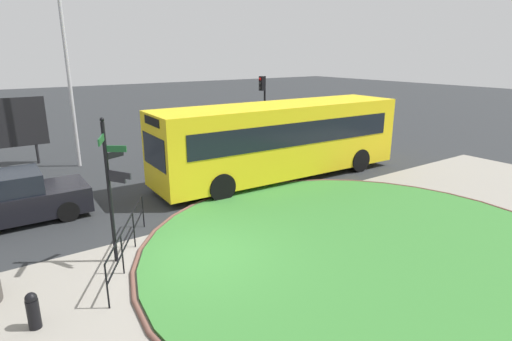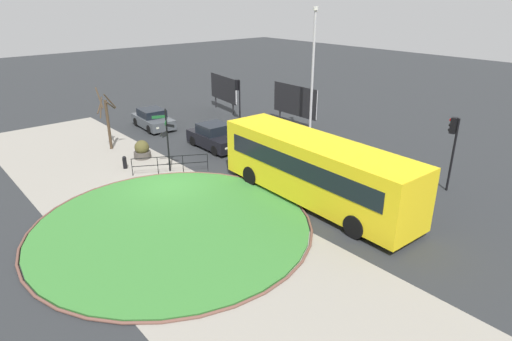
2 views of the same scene
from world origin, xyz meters
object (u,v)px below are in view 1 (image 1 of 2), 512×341
bus_yellow (281,139)px  lamppost_tall (67,63)px  bollard_foreground (33,310)px  traffic_light_near (263,94)px  signpost_directional (111,182)px  car_oncoming (16,199)px

bus_yellow → lamppost_tall: (-6.44, 6.65, 2.92)m
bollard_foreground → traffic_light_near: traffic_light_near is taller
bus_yellow → lamppost_tall: bearing=-44.0°
signpost_directional → car_oncoming: signpost_directional is taller
traffic_light_near → lamppost_tall: 10.05m
car_oncoming → traffic_light_near: 13.96m
car_oncoming → signpost_directional: bearing=-67.8°
bus_yellow → lamppost_tall: size_ratio=1.25×
signpost_directional → bus_yellow: 8.46m
signpost_directional → lamppost_tall: lamppost_tall is taller
car_oncoming → lamppost_tall: lamppost_tall is taller
lamppost_tall → traffic_light_near: bearing=-3.9°
signpost_directional → lamppost_tall: size_ratio=0.42×
signpost_directional → bollard_foreground: 3.14m
car_oncoming → traffic_light_near: (12.87, 5.00, 2.04)m
signpost_directional → car_oncoming: size_ratio=0.90×
bus_yellow → car_oncoming: bearing=-4.0°
bollard_foreground → car_oncoming: bearing=86.6°
bus_yellow → car_oncoming: 9.54m
signpost_directional → bus_yellow: (7.73, 3.39, -0.46)m
bollard_foreground → bus_yellow: size_ratio=0.07×
signpost_directional → bollard_foreground: signpost_directional is taller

